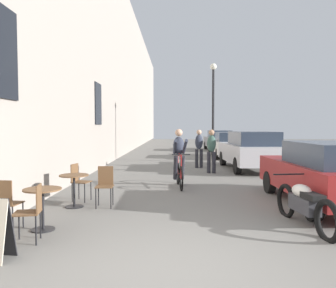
{
  "coord_description": "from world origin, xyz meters",
  "views": [
    {
      "loc": [
        -0.06,
        -4.04,
        1.78
      ],
      "look_at": [
        -0.36,
        13.26,
        0.89
      ],
      "focal_mm": 36.04,
      "sensor_mm": 36.0,
      "label": 1
    }
  ],
  "objects_px": {
    "parked_car_third": "(229,144)",
    "parked_car_fourth": "(219,140)",
    "cafe_chair_near_toward_street": "(32,209)",
    "street_lamp": "(213,100)",
    "cafe_chair_mid_toward_street": "(79,179)",
    "cafe_chair_mid_toward_wall": "(105,183)",
    "pedestrian_near": "(211,149)",
    "cafe_table_near": "(43,200)",
    "cafe_table_mid": "(74,184)",
    "parked_car_nearest": "(324,173)",
    "cyclist_on_bicycle": "(179,159)",
    "pedestrian_mid": "(199,146)",
    "parked_car_second": "(250,150)",
    "parked_motorcycle": "(305,204)",
    "cafe_chair_near_toward_wall": "(6,201)"
  },
  "relations": [
    {
      "from": "parked_car_third",
      "to": "parked_car_fourth",
      "type": "xyz_separation_m",
      "value": [
        0.18,
        5.83,
        0.02
      ]
    },
    {
      "from": "cafe_chair_near_toward_street",
      "to": "street_lamp",
      "type": "xyz_separation_m",
      "value": [
        4.13,
        11.76,
        2.59
      ]
    },
    {
      "from": "cafe_chair_mid_toward_street",
      "to": "cafe_chair_mid_toward_wall",
      "type": "distance_m",
      "value": 0.93
    },
    {
      "from": "cafe_chair_near_toward_street",
      "to": "pedestrian_near",
      "type": "bearing_deg",
      "value": 65.07
    },
    {
      "from": "cafe_table_near",
      "to": "cafe_chair_mid_toward_street",
      "type": "height_order",
      "value": "cafe_chair_mid_toward_street"
    },
    {
      "from": "cafe_table_mid",
      "to": "cafe_chair_mid_toward_street",
      "type": "height_order",
      "value": "cafe_chair_mid_toward_street"
    },
    {
      "from": "parked_car_nearest",
      "to": "cafe_chair_mid_toward_street",
      "type": "bearing_deg",
      "value": 175.94
    },
    {
      "from": "pedestrian_near",
      "to": "cafe_chair_near_toward_street",
      "type": "bearing_deg",
      "value": -114.93
    },
    {
      "from": "cafe_table_mid",
      "to": "street_lamp",
      "type": "height_order",
      "value": "street_lamp"
    },
    {
      "from": "cafe_chair_near_toward_street",
      "to": "cyclist_on_bicycle",
      "type": "bearing_deg",
      "value": 64.46
    },
    {
      "from": "pedestrian_mid",
      "to": "parked_car_second",
      "type": "xyz_separation_m",
      "value": [
        2.07,
        -0.65,
        -0.11
      ]
    },
    {
      "from": "cafe_chair_mid_toward_wall",
      "to": "parked_car_fourth",
      "type": "xyz_separation_m",
      "value": [
        4.88,
        17.77,
        0.26
      ]
    },
    {
      "from": "parked_car_fourth",
      "to": "parked_motorcycle",
      "type": "height_order",
      "value": "parked_car_fourth"
    },
    {
      "from": "cafe_chair_mid_toward_wall",
      "to": "cafe_chair_mid_toward_street",
      "type": "bearing_deg",
      "value": 143.66
    },
    {
      "from": "cafe_chair_mid_toward_street",
      "to": "parked_car_fourth",
      "type": "height_order",
      "value": "parked_car_fourth"
    },
    {
      "from": "cafe_table_near",
      "to": "cafe_chair_mid_toward_street",
      "type": "bearing_deg",
      "value": 90.68
    },
    {
      "from": "cafe_chair_near_toward_street",
      "to": "cafe_table_mid",
      "type": "height_order",
      "value": "cafe_chair_near_toward_street"
    },
    {
      "from": "cafe_chair_near_toward_street",
      "to": "pedestrian_mid",
      "type": "distance_m",
      "value": 10.01
    },
    {
      "from": "cafe_chair_near_toward_wall",
      "to": "parked_car_second",
      "type": "relative_size",
      "value": 0.2
    },
    {
      "from": "parked_car_second",
      "to": "parked_car_third",
      "type": "relative_size",
      "value": 1.09
    },
    {
      "from": "pedestrian_mid",
      "to": "parked_car_fourth",
      "type": "distance_m",
      "value": 10.9
    },
    {
      "from": "cafe_chair_near_toward_street",
      "to": "cafe_table_mid",
      "type": "relative_size",
      "value": 1.24
    },
    {
      "from": "cafe_chair_mid_toward_street",
      "to": "cyclist_on_bicycle",
      "type": "height_order",
      "value": "cyclist_on_bicycle"
    },
    {
      "from": "parked_motorcycle",
      "to": "pedestrian_mid",
      "type": "bearing_deg",
      "value": 98.19
    },
    {
      "from": "parked_car_nearest",
      "to": "parked_car_third",
      "type": "height_order",
      "value": "parked_car_third"
    },
    {
      "from": "cafe_table_near",
      "to": "cafe_chair_near_toward_wall",
      "type": "distance_m",
      "value": 0.6
    },
    {
      "from": "cafe_chair_near_toward_wall",
      "to": "cafe_table_mid",
      "type": "xyz_separation_m",
      "value": [
        0.64,
        1.74,
        0.0
      ]
    },
    {
      "from": "cafe_table_near",
      "to": "street_lamp",
      "type": "bearing_deg",
      "value": 69.33
    },
    {
      "from": "cafe_chair_near_toward_wall",
      "to": "parked_car_nearest",
      "type": "xyz_separation_m",
      "value": [
        6.22,
        1.97,
        0.23
      ]
    },
    {
      "from": "cafe_chair_near_toward_wall",
      "to": "cafe_chair_mid_toward_street",
      "type": "relative_size",
      "value": 1.0
    },
    {
      "from": "pedestrian_near",
      "to": "pedestrian_mid",
      "type": "xyz_separation_m",
      "value": [
        -0.35,
        1.67,
        -0.01
      ]
    },
    {
      "from": "cafe_chair_near_toward_street",
      "to": "cafe_chair_mid_toward_street",
      "type": "xyz_separation_m",
      "value": [
        -0.1,
        2.9,
        0.0
      ]
    },
    {
      "from": "cyclist_on_bicycle",
      "to": "parked_car_third",
      "type": "distance_m",
      "value": 9.87
    },
    {
      "from": "cafe_chair_near_toward_street",
      "to": "cafe_chair_near_toward_wall",
      "type": "xyz_separation_m",
      "value": [
        -0.67,
        0.53,
        0.0
      ]
    },
    {
      "from": "cafe_table_mid",
      "to": "parked_car_fourth",
      "type": "xyz_separation_m",
      "value": [
        5.56,
        17.85,
        0.26
      ]
    },
    {
      "from": "parked_car_third",
      "to": "cafe_chair_near_toward_street",
      "type": "bearing_deg",
      "value": -110.52
    },
    {
      "from": "parked_car_second",
      "to": "parked_motorcycle",
      "type": "relative_size",
      "value": 2.11
    },
    {
      "from": "cafe_table_mid",
      "to": "parked_car_second",
      "type": "distance_m",
      "value": 8.46
    },
    {
      "from": "cafe_chair_near_toward_street",
      "to": "cafe_table_mid",
      "type": "bearing_deg",
      "value": 90.7
    },
    {
      "from": "cafe_table_mid",
      "to": "pedestrian_mid",
      "type": "distance_m",
      "value": 7.91
    },
    {
      "from": "parked_car_second",
      "to": "cafe_chair_mid_toward_street",
      "type": "bearing_deg",
      "value": -132.6
    },
    {
      "from": "cafe_table_mid",
      "to": "cyclist_on_bicycle",
      "type": "bearing_deg",
      "value": 47.95
    },
    {
      "from": "parked_car_second",
      "to": "parked_motorcycle",
      "type": "distance_m",
      "value": 8.0
    },
    {
      "from": "cafe_chair_near_toward_street",
      "to": "parked_car_third",
      "type": "height_order",
      "value": "parked_car_third"
    },
    {
      "from": "cafe_chair_near_toward_street",
      "to": "cafe_chair_mid_toward_wall",
      "type": "distance_m",
      "value": 2.43
    },
    {
      "from": "cyclist_on_bicycle",
      "to": "parked_car_second",
      "type": "relative_size",
      "value": 0.39
    },
    {
      "from": "cafe_table_near",
      "to": "pedestrian_mid",
      "type": "height_order",
      "value": "pedestrian_mid"
    },
    {
      "from": "cafe_chair_near_toward_street",
      "to": "cafe_chair_mid_toward_street",
      "type": "bearing_deg",
      "value": 92.02
    },
    {
      "from": "parked_car_second",
      "to": "cafe_chair_mid_toward_wall",
      "type": "bearing_deg",
      "value": -125.98
    },
    {
      "from": "cafe_chair_near_toward_street",
      "to": "parked_car_second",
      "type": "bearing_deg",
      "value": 58.8
    }
  ]
}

